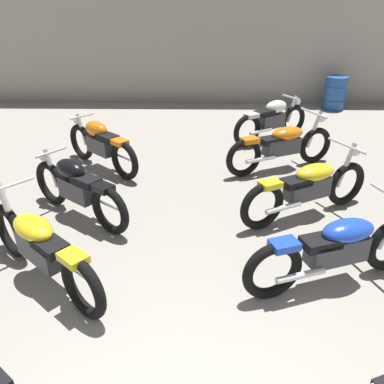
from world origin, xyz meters
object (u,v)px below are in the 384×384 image
(motorcycle_left_row_2, at_px, (77,188))
(motorcycle_left_row_3, at_px, (101,144))
(motorcycle_right_row_1, at_px, (338,248))
(motorcycle_right_row_4, at_px, (272,120))
(motorcycle_right_row_2, at_px, (308,187))
(motorcycle_left_row_1, at_px, (41,247))
(oil_drum, at_px, (335,93))
(motorcycle_right_row_3, at_px, (282,145))

(motorcycle_left_row_2, distance_m, motorcycle_left_row_3, 1.72)
(motorcycle_right_row_1, distance_m, motorcycle_right_row_4, 4.59)
(motorcycle_right_row_2, relative_size, motorcycle_right_row_4, 1.17)
(motorcycle_left_row_1, relative_size, motorcycle_right_row_2, 0.86)
(motorcycle_left_row_2, height_order, oil_drum, motorcycle_left_row_2)
(motorcycle_left_row_2, bearing_deg, motorcycle_left_row_1, -90.55)
(motorcycle_right_row_2, bearing_deg, motorcycle_right_row_4, 89.97)
(motorcycle_left_row_3, bearing_deg, motorcycle_right_row_4, 24.96)
(oil_drum, bearing_deg, motorcycle_left_row_1, -126.40)
(motorcycle_right_row_2, relative_size, motorcycle_right_row_3, 0.98)
(motorcycle_right_row_2, xyz_separation_m, motorcycle_right_row_4, (0.00, 3.13, 0.01))
(motorcycle_right_row_4, bearing_deg, motorcycle_left_row_2, -134.66)
(motorcycle_left_row_3, height_order, motorcycle_right_row_1, motorcycle_right_row_1)
(motorcycle_left_row_1, relative_size, motorcycle_right_row_1, 0.82)
(motorcycle_left_row_3, bearing_deg, oil_drum, 37.23)
(motorcycle_right_row_3, height_order, oil_drum, motorcycle_right_row_3)
(motorcycle_left_row_1, height_order, motorcycle_right_row_4, motorcycle_left_row_1)
(motorcycle_left_row_3, height_order, motorcycle_right_row_2, motorcycle_right_row_2)
(oil_drum, bearing_deg, motorcycle_right_row_2, -110.06)
(motorcycle_right_row_3, xyz_separation_m, oil_drum, (2.12, 4.01, -0.03))
(motorcycle_right_row_1, height_order, motorcycle_right_row_2, same)
(motorcycle_right_row_1, xyz_separation_m, motorcycle_right_row_2, (0.04, 1.46, 0.00))
(motorcycle_left_row_2, height_order, motorcycle_right_row_2, motorcycle_right_row_2)
(oil_drum, bearing_deg, motorcycle_left_row_2, -132.41)
(motorcycle_left_row_3, height_order, oil_drum, motorcycle_left_row_3)
(motorcycle_left_row_1, bearing_deg, motorcycle_left_row_3, 90.72)
(motorcycle_left_row_1, distance_m, motorcycle_right_row_4, 5.61)
(oil_drum, bearing_deg, motorcycle_right_row_3, -117.87)
(oil_drum, bearing_deg, motorcycle_right_row_1, -106.47)
(motorcycle_right_row_4, distance_m, oil_drum, 3.26)
(motorcycle_left_row_1, relative_size, motorcycle_left_row_2, 1.05)
(motorcycle_right_row_1, xyz_separation_m, motorcycle_right_row_3, (-0.02, 3.10, 0.00))
(motorcycle_right_row_1, relative_size, motorcycle_right_row_4, 1.23)
(motorcycle_left_row_3, bearing_deg, motorcycle_right_row_2, -26.69)
(motorcycle_right_row_1, bearing_deg, motorcycle_left_row_3, 136.04)
(motorcycle_left_row_2, height_order, motorcycle_right_row_3, motorcycle_right_row_3)
(motorcycle_right_row_3, bearing_deg, motorcycle_left_row_3, -179.75)
(motorcycle_right_row_3, distance_m, motorcycle_right_row_4, 1.49)
(motorcycle_left_row_3, distance_m, motorcycle_right_row_2, 3.62)
(motorcycle_right_row_1, xyz_separation_m, oil_drum, (2.10, 7.11, -0.03))
(motorcycle_left_row_2, relative_size, motorcycle_left_row_3, 1.07)
(motorcycle_left_row_1, height_order, motorcycle_right_row_2, same)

